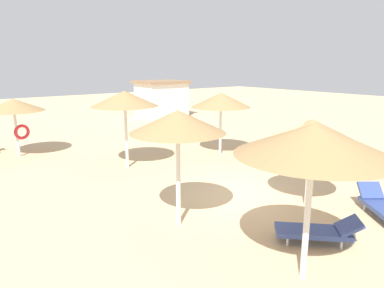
{
  "coord_description": "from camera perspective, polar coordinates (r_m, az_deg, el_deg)",
  "views": [
    {
      "loc": [
        -7.72,
        -6.98,
        4.12
      ],
      "look_at": [
        0.0,
        3.0,
        1.2
      ],
      "focal_mm": 32.41,
      "sensor_mm": 36.0,
      "label": 1
    }
  ],
  "objects": [
    {
      "name": "ground_plane",
      "position": [
        11.2,
        9.55,
        -8.76
      ],
      "size": [
        80.0,
        80.0,
        0.0
      ],
      "primitive_type": "plane",
      "color": "#D1B284"
    },
    {
      "name": "bench_0",
      "position": [
        22.23,
        -3.41,
        3.23
      ],
      "size": [
        1.53,
        0.52,
        0.49
      ],
      "color": "brown",
      "rests_on": "ground"
    },
    {
      "name": "parasol_0",
      "position": [
        10.46,
        19.13,
        2.34
      ],
      "size": [
        2.31,
        2.31,
        2.6
      ],
      "color": "silver",
      "rests_on": "ground"
    },
    {
      "name": "parasol_2",
      "position": [
        6.62,
        19.36,
        0.62
      ],
      "size": [
        2.88,
        2.88,
        3.09
      ],
      "color": "silver",
      "rests_on": "ground"
    },
    {
      "name": "parasol_6",
      "position": [
        13.92,
        -11.02,
        7.3
      ],
      "size": [
        2.64,
        2.64,
        3.1
      ],
      "color": "silver",
      "rests_on": "ground"
    },
    {
      "name": "beach_cabana",
      "position": [
        27.91,
        -5.04,
        7.48
      ],
      "size": [
        3.76,
        3.21,
        2.84
      ],
      "color": "white",
      "rests_on": "ground"
    },
    {
      "name": "parasol_5",
      "position": [
        15.93,
        4.78,
        7.21
      ],
      "size": [
        2.72,
        2.72,
        2.86
      ],
      "color": "silver",
      "rests_on": "ground"
    },
    {
      "name": "parasol_7",
      "position": [
        8.54,
        -2.36,
        3.62
      ],
      "size": [
        2.4,
        2.4,
        3.03
      ],
      "color": "silver",
      "rests_on": "ground"
    },
    {
      "name": "parasol_3",
      "position": [
        17.31,
        -27.3,
        5.64
      ],
      "size": [
        2.61,
        2.61,
        2.63
      ],
      "color": "silver",
      "rests_on": "ground"
    },
    {
      "name": "lounger_0",
      "position": [
        10.96,
        28.76,
        -8.95
      ],
      "size": [
        1.65,
        1.88,
        0.74
      ],
      "color": "#33478C",
      "rests_on": "ground"
    },
    {
      "name": "lounger_2",
      "position": [
        8.87,
        20.15,
        -13.25
      ],
      "size": [
        1.8,
        1.8,
        0.66
      ],
      "color": "#33478C",
      "rests_on": "ground"
    }
  ]
}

